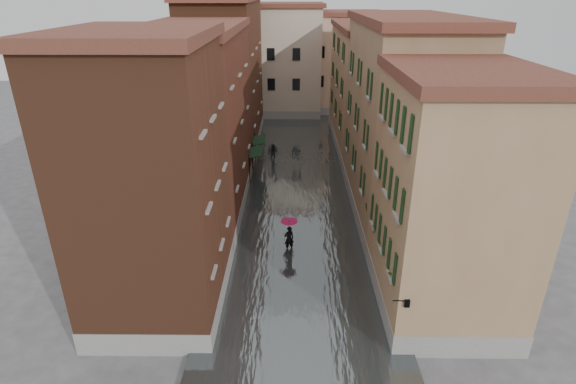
{
  "coord_description": "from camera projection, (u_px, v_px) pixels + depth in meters",
  "views": [
    {
      "loc": [
        -0.47,
        -21.2,
        14.91
      ],
      "look_at": [
        -0.72,
        5.19,
        3.0
      ],
      "focal_mm": 28.0,
      "sensor_mm": 36.0,
      "label": 1
    }
  ],
  "objects": [
    {
      "name": "building_left_near",
      "position": [
        153.0,
        187.0,
        21.02
      ],
      "size": [
        6.0,
        8.0,
        13.0
      ],
      "primitive_type": "cube",
      "color": "brown",
      "rests_on": "ground"
    },
    {
      "name": "building_left_mid",
      "position": [
        198.0,
        127.0,
        31.15
      ],
      "size": [
        6.0,
        14.0,
        12.5
      ],
      "primitive_type": "cube",
      "color": "#562C1B",
      "rests_on": "ground"
    },
    {
      "name": "building_end_pink",
      "position": [
        341.0,
        64.0,
        59.39
      ],
      "size": [
        10.0,
        9.0,
        12.0
      ],
      "primitive_type": "cube",
      "color": "#CCAB90",
      "rests_on": "ground"
    },
    {
      "name": "window_planters",
      "position": [
        380.0,
        231.0,
        23.26
      ],
      "size": [
        0.59,
        7.95,
        0.84
      ],
      "color": "brown",
      "rests_on": "ground"
    },
    {
      "name": "building_end_cream",
      "position": [
        273.0,
        62.0,
        57.44
      ],
      "size": [
        12.0,
        9.0,
        13.0
      ],
      "primitive_type": "cube",
      "color": "beige",
      "rests_on": "ground"
    },
    {
      "name": "pedestrian_main",
      "position": [
        289.0,
        232.0,
        27.59
      ],
      "size": [
        1.07,
        1.07,
        2.06
      ],
      "color": "black",
      "rests_on": "ground"
    },
    {
      "name": "floodwater",
      "position": [
        298.0,
        185.0,
        37.26
      ],
      "size": [
        10.0,
        60.0,
        0.2
      ],
      "primitive_type": "cube",
      "color": "#4A5152",
      "rests_on": "ground"
    },
    {
      "name": "building_right_far",
      "position": [
        367.0,
        90.0,
        44.9
      ],
      "size": [
        6.0,
        16.0,
        11.5
      ],
      "primitive_type": "cube",
      "color": "#99724F",
      "rests_on": "ground"
    },
    {
      "name": "building_right_near",
      "position": [
        450.0,
        202.0,
        21.21
      ],
      "size": [
        6.0,
        8.0,
        11.5
      ],
      "primitive_type": "cube",
      "color": "#99724F",
      "rests_on": "ground"
    },
    {
      "name": "building_right_mid",
      "position": [
        400.0,
        124.0,
        30.92
      ],
      "size": [
        6.0,
        14.0,
        13.0
      ],
      "primitive_type": "cube",
      "color": "#98795C",
      "rests_on": "ground"
    },
    {
      "name": "building_left_far",
      "position": [
        227.0,
        77.0,
        44.51
      ],
      "size": [
        6.0,
        16.0,
        14.0
      ],
      "primitive_type": "cube",
      "color": "brown",
      "rests_on": "ground"
    },
    {
      "name": "pedestrian_far",
      "position": [
        274.0,
        152.0,
        42.78
      ],
      "size": [
        0.81,
        0.66,
        1.58
      ],
      "primitive_type": "imported",
      "rotation": [
        0.0,
        0.0,
        0.08
      ],
      "color": "black",
      "rests_on": "ground"
    },
    {
      "name": "awning_far",
      "position": [
        259.0,
        141.0,
        40.52
      ],
      "size": [
        1.09,
        2.87,
        2.8
      ],
      "color": "black",
      "rests_on": "ground"
    },
    {
      "name": "awning_near",
      "position": [
        256.0,
        152.0,
        37.65
      ],
      "size": [
        1.09,
        2.9,
        2.8
      ],
      "color": "black",
      "rests_on": "ground"
    },
    {
      "name": "ground",
      "position": [
        300.0,
        278.0,
        25.45
      ],
      "size": [
        120.0,
        120.0,
        0.0
      ],
      "primitive_type": "plane",
      "color": "#505053",
      "rests_on": "ground"
    },
    {
      "name": "wall_lantern",
      "position": [
        406.0,
        303.0,
        18.71
      ],
      "size": [
        0.71,
        0.22,
        0.35
      ],
      "color": "black",
      "rests_on": "ground"
    }
  ]
}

